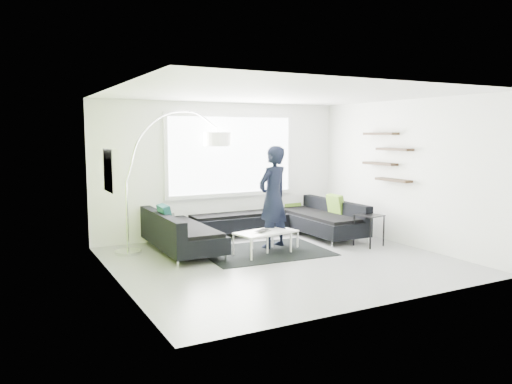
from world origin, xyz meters
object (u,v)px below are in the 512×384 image
Objects in this scene: sectional_sofa at (253,223)px; arc_lamp at (126,182)px; coffee_table at (269,240)px; laptop at (265,231)px; person at (273,197)px; side_table at (369,230)px.

arc_lamp is (-2.44, 0.19, 0.92)m from sectional_sofa.
laptop is (-0.17, -0.15, 0.22)m from coffee_table.
person is at bearing 36.67° from coffee_table.
coffee_table is at bearing 6.84° from laptop.
arc_lamp is 2.70m from person.
laptop is at bearing -150.29° from coffee_table.
coffee_table is at bearing 28.52° from person.
coffee_table is 1.99m from side_table.
arc_lamp is (-2.33, 1.05, 1.10)m from coffee_table.
coffee_table is 2.78m from arc_lamp.
sectional_sofa is 6.62× the size of side_table.
laptop is (2.16, -1.20, -0.88)m from arc_lamp.
person is (0.11, -0.60, 0.58)m from sectional_sofa.
coffee_table is 0.32m from laptop.
side_table reaches higher than coffee_table.
side_table is at bearing 136.13° from person.
arc_lamp is 4.29× the size of side_table.
coffee_table is 0.48× the size of arc_lamp.
arc_lamp reaches higher than coffee_table.
laptop is at bearing -42.01° from arc_lamp.
arc_lamp is at bearing 175.57° from sectional_sofa.
side_table reaches higher than laptop.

